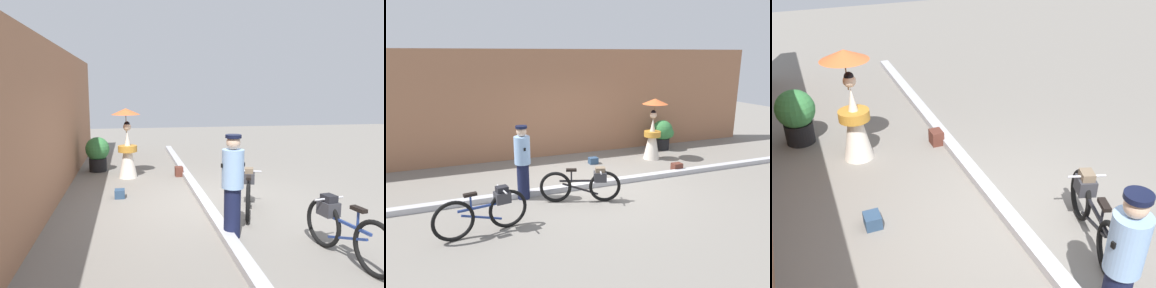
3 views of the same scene
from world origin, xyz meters
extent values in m
plane|color=gray|center=(0.00, 0.00, 0.00)|extent=(30.00, 30.00, 0.00)
cube|color=#B2B2B7|center=(0.00, 0.00, 0.06)|extent=(14.00, 0.20, 0.12)
torus|color=black|center=(-0.16, -0.89, 0.34)|extent=(0.66, 0.28, 0.67)
torus|color=black|center=(-1.15, -0.55, 0.34)|extent=(0.66, 0.28, 0.67)
cube|color=black|center=(-0.66, -0.72, 0.47)|extent=(0.84, 0.32, 0.04)
cube|color=black|center=(-0.66, -0.72, 0.29)|extent=(0.73, 0.28, 0.28)
cylinder|color=black|center=(-0.83, -0.66, 0.58)|extent=(0.03, 0.03, 0.27)
cube|color=black|center=(-0.83, -0.66, 0.71)|extent=(0.24, 0.16, 0.05)
cylinder|color=silver|center=(-0.26, -0.86, 0.70)|extent=(0.18, 0.46, 0.03)
cube|color=#333338|center=(-0.26, -0.86, 0.56)|extent=(0.32, 0.29, 0.20)
cube|color=#72604C|center=(-0.26, -0.86, 0.69)|extent=(0.24, 0.22, 0.14)
cylinder|color=#8CB2E0|center=(-1.74, -0.10, 1.09)|extent=(0.34, 0.34, 0.59)
sphere|color=#D8B293|center=(-1.74, -0.10, 1.49)|extent=(0.21, 0.21, 0.21)
cylinder|color=black|center=(-1.74, -0.10, 1.59)|extent=(0.25, 0.25, 0.05)
cube|color=black|center=(-1.74, -0.10, 1.15)|extent=(0.07, 0.38, 0.06)
cone|color=silver|center=(2.51, 1.51, 0.62)|extent=(0.48, 0.48, 1.23)
cylinder|color=#C1842D|center=(2.51, 1.51, 0.76)|extent=(0.49, 0.49, 0.16)
sphere|color=beige|center=(2.51, 1.51, 1.33)|extent=(0.20, 0.20, 0.20)
sphere|color=black|center=(2.51, 1.51, 1.40)|extent=(0.15, 0.15, 0.15)
cylinder|color=olive|center=(2.57, 1.53, 1.45)|extent=(0.02, 0.02, 0.55)
cone|color=orange|center=(2.57, 1.53, 1.72)|extent=(0.74, 0.74, 0.16)
cylinder|color=black|center=(3.44, 2.35, 0.18)|extent=(0.48, 0.48, 0.37)
sphere|color=#387F42|center=(3.44, 2.35, 0.63)|extent=(0.66, 0.66, 0.66)
sphere|color=#387F42|center=(3.60, 2.25, 0.55)|extent=(0.36, 0.36, 0.36)
cube|color=navy|center=(0.69, 1.68, 0.09)|extent=(0.25, 0.21, 0.18)
cube|color=#243951|center=(0.69, 1.62, 0.14)|extent=(0.21, 0.07, 0.06)
cube|color=#592D23|center=(2.46, 0.18, 0.12)|extent=(0.26, 0.20, 0.25)
cube|color=#47241C|center=(2.46, 0.12, 0.19)|extent=(0.22, 0.07, 0.09)
camera|label=1|loc=(-7.08, 1.43, 2.29)|focal=34.64mm
camera|label=2|loc=(-3.27, -7.34, 3.07)|focal=33.53mm
camera|label=3|loc=(-3.78, 2.29, 3.63)|focal=40.19mm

